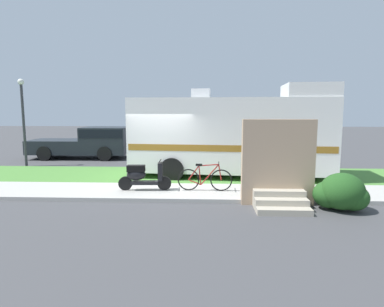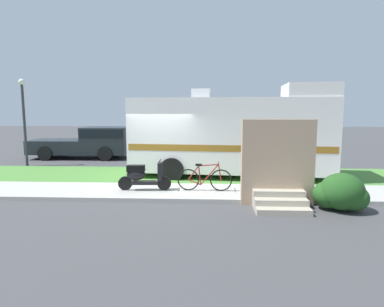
{
  "view_description": "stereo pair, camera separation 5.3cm",
  "coord_description": "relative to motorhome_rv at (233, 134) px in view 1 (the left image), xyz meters",
  "views": [
    {
      "loc": [
        1.73,
        -11.34,
        2.68
      ],
      "look_at": [
        1.23,
        0.3,
        1.1
      ],
      "focal_mm": 30.8,
      "sensor_mm": 36.0,
      "label": 1
    },
    {
      "loc": [
        1.79,
        -11.34,
        2.68
      ],
      "look_at": [
        1.23,
        0.3,
        1.1
      ],
      "focal_mm": 30.8,
      "sensor_mm": 36.0,
      "label": 2
    }
  ],
  "objects": [
    {
      "name": "ground_plane",
      "position": [
        -2.77,
        -1.53,
        -1.71
      ],
      "size": [
        80.0,
        80.0,
        0.0
      ],
      "primitive_type": "plane",
      "color": "#424244"
    },
    {
      "name": "sidewalk",
      "position": [
        -2.77,
        -2.73,
        -1.65
      ],
      "size": [
        24.0,
        2.0,
        0.12
      ],
      "color": "#ADAAA3",
      "rests_on": "ground"
    },
    {
      "name": "pickup_truck_near",
      "position": [
        -7.38,
        4.74,
        -0.79
      ],
      "size": [
        5.31,
        2.15,
        1.7
      ],
      "color": "#1E2328",
      "rests_on": "ground"
    },
    {
      "name": "motorhome_rv",
      "position": [
        0.0,
        0.0,
        0.0
      ],
      "size": [
        7.79,
        3.01,
        3.59
      ],
      "color": "silver",
      "rests_on": "ground"
    },
    {
      "name": "bicycle",
      "position": [
        -1.07,
        -2.72,
        -1.2
      ],
      "size": [
        1.72,
        0.52,
        0.9
      ],
      "color": "black",
      "rests_on": "ground"
    },
    {
      "name": "street_lamp_post",
      "position": [
        -9.5,
        2.07,
        0.76
      ],
      "size": [
        0.28,
        0.28,
        4.05
      ],
      "color": "#333338",
      "rests_on": "ground"
    },
    {
      "name": "scooter",
      "position": [
        -3.04,
        -2.73,
        -1.13
      ],
      "size": [
        1.68,
        0.5,
        0.97
      ],
      "color": "black",
      "rests_on": "ground"
    },
    {
      "name": "bush_by_porch",
      "position": [
        2.55,
        -4.22,
        -1.25
      ],
      "size": [
        1.39,
        1.04,
        0.98
      ],
      "color": "#23511E",
      "rests_on": "ground"
    },
    {
      "name": "porch_steps",
      "position": [
        0.97,
        -3.82,
        -0.74
      ],
      "size": [
        2.0,
        1.26,
        2.4
      ],
      "color": "#B2A893",
      "rests_on": "ground"
    },
    {
      "name": "grass_strip",
      "position": [
        -2.77,
        -0.03,
        -1.67
      ],
      "size": [
        24.0,
        3.4,
        0.08
      ],
      "color": "#4C8438",
      "rests_on": "ground"
    },
    {
      "name": "bottle_green",
      "position": [
        0.71,
        -2.92,
        -1.46
      ],
      "size": [
        0.07,
        0.07,
        0.3
      ],
      "color": "brown",
      "rests_on": "ground"
    }
  ]
}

